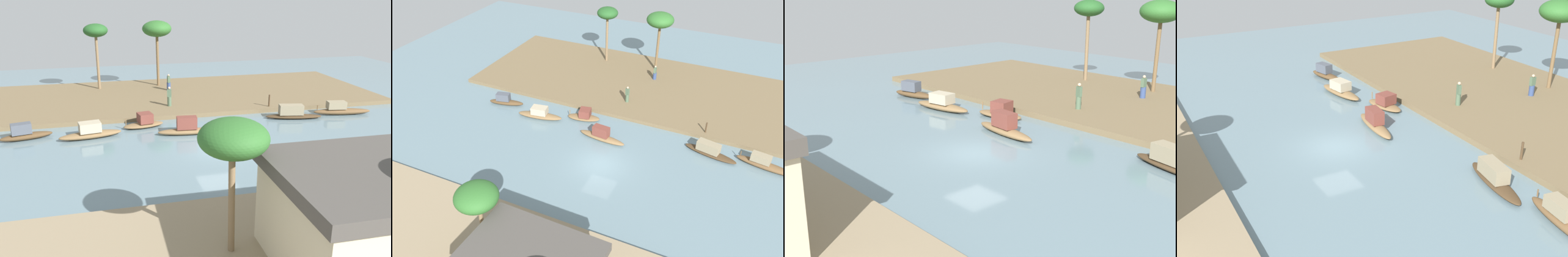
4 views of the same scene
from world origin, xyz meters
The scene contains 15 objects.
river_water centered at (0.00, 0.00, 0.00)m, with size 68.92×68.92×0.00m, color slate.
riverbank_left centered at (0.00, -14.81, 0.19)m, with size 39.30×14.86×0.37m, color brown.
sampan_foreground centered at (-12.69, -5.39, 0.41)m, with size 5.11×1.73×1.17m.
sampan_with_red_awning centered at (1.31, -3.40, 0.47)m, with size 4.61×1.36×1.37m.
sampan_with_tall_canopy centered at (12.96, -5.04, 0.45)m, with size 3.74×1.71×1.24m.
sampan_near_left_bank centered at (-8.11, -5.28, 0.44)m, with size 4.81×2.00×1.18m.
sampan_open_hull centered at (4.26, -5.88, 0.40)m, with size 3.39×1.84×1.13m.
sampan_downstream_large centered at (8.36, -4.28, 0.43)m, with size 4.63×1.84×1.20m.
person_on_near_bank centered at (0.38, -16.42, 1.07)m, with size 0.41×0.45×1.67m.
person_by_mooring centered at (1.43, -10.30, 1.12)m, with size 0.42×0.42×1.75m.
mooring_post centered at (-7.17, -8.05, 0.91)m, with size 0.14×0.14×1.06m, color #4C3823.
palm_tree_left_near centered at (1.06, -19.06, 6.29)m, with size 3.07×3.07×6.86m.
palm_tree_left_far centered at (7.33, -18.79, 6.20)m, with size 2.45×2.45×6.68m.
palm_tree_right_short centered at (2.98, 11.73, 5.04)m, with size 2.70×2.70×5.48m.
riverside_building centered at (-1.73, 14.02, 2.43)m, with size 7.46×6.18×4.05m.
Camera 1 is at (7.80, 25.53, 10.34)m, focal length 38.58 mm.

